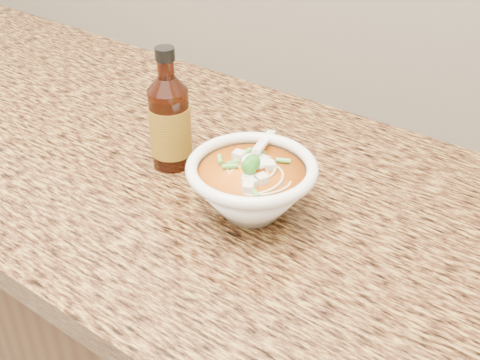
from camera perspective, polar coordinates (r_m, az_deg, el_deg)
The scene contains 4 objects.
cabinet at distance 1.33m, azimuth -7.11°, elevation -14.18°, with size 4.00×0.65×0.86m, color #371F10.
counter_slab at distance 1.05m, azimuth -8.81°, elevation 2.56°, with size 4.00×0.68×0.04m, color olive.
soup_bowl at distance 0.84m, azimuth 1.10°, elevation -0.70°, with size 0.18×0.20×0.10m.
hot_sauce_bottle at distance 0.94m, azimuth -6.67°, elevation 5.40°, with size 0.08×0.08×0.20m.
Camera 1 is at (0.65, 1.06, 1.42)m, focal length 45.00 mm.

